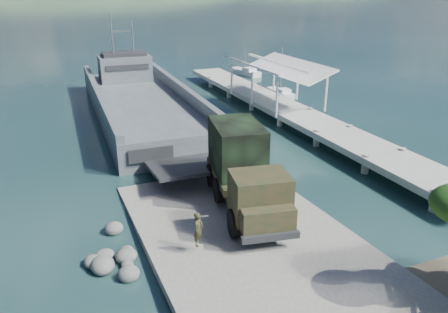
# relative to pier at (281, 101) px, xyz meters

# --- Properties ---
(ground) EXTENTS (1400.00, 1400.00, 0.00)m
(ground) POSITION_rel_pier_xyz_m (-13.00, -18.77, -1.60)
(ground) COLOR #193C3A
(ground) RESTS_ON ground
(boat_ramp) EXTENTS (10.00, 18.00, 0.50)m
(boat_ramp) POSITION_rel_pier_xyz_m (-13.00, -19.77, -1.35)
(boat_ramp) COLOR gray
(boat_ramp) RESTS_ON ground
(shoreline_rocks) EXTENTS (3.20, 5.60, 0.90)m
(shoreline_rocks) POSITION_rel_pier_xyz_m (-19.20, -18.27, -1.60)
(shoreline_rocks) COLOR #52524F
(shoreline_rocks) RESTS_ON ground
(pier) EXTENTS (6.40, 44.00, 6.10)m
(pier) POSITION_rel_pier_xyz_m (0.00, 0.00, 0.00)
(pier) COLOR gray
(pier) RESTS_ON ground
(landing_craft) EXTENTS (9.77, 34.82, 10.26)m
(landing_craft) POSITION_rel_pier_xyz_m (-12.64, 5.58, -0.76)
(landing_craft) COLOR #4B5559
(landing_craft) RESTS_ON ground
(military_truck) EXTENTS (4.46, 9.62, 4.30)m
(military_truck) POSITION_rel_pier_xyz_m (-11.77, -16.50, 1.04)
(military_truck) COLOR black
(military_truck) RESTS_ON boat_ramp
(soldier) EXTENTS (0.72, 0.71, 1.68)m
(soldier) POSITION_rel_pier_xyz_m (-15.76, -20.16, -0.26)
(soldier) COLOR #22321C
(soldier) RESTS_ON boat_ramp
(sailboat_near) EXTENTS (1.49, 4.78, 5.78)m
(sailboat_near) POSITION_rel_pier_xyz_m (4.41, 7.63, -1.29)
(sailboat_near) COLOR white
(sailboat_near) RESTS_ON ground
(sailboat_far) EXTENTS (2.80, 5.85, 6.86)m
(sailboat_far) POSITION_rel_pier_xyz_m (6.14, 21.09, -1.23)
(sailboat_far) COLOR white
(sailboat_far) RESTS_ON ground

